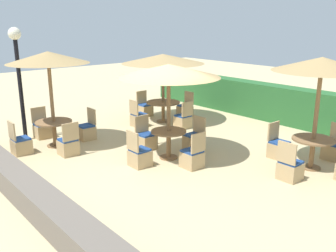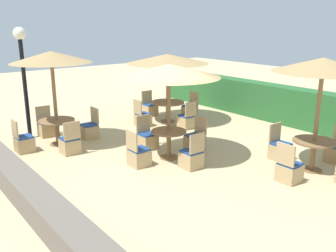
{
  "view_description": "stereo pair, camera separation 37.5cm",
  "coord_description": "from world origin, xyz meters",
  "views": [
    {
      "loc": [
        6.97,
        -5.37,
        3.5
      ],
      "look_at": [
        0.0,
        0.6,
        0.9
      ],
      "focal_mm": 40.0,
      "sensor_mm": 36.0,
      "label": 1
    },
    {
      "loc": [
        7.21,
        -5.08,
        3.5
      ],
      "look_at": [
        0.0,
        0.6,
        0.9
      ],
      "focal_mm": 40.0,
      "sensor_mm": 36.0,
      "label": 2
    }
  ],
  "objects": [
    {
      "name": "patio_chair_back_right_north",
      "position": [
        2.8,
        3.88,
        0.26
      ],
      "size": [
        0.46,
        0.46,
        0.93
      ],
      "rotation": [
        0.0,
        0.0,
        3.14
      ],
      "color": "tan",
      "rests_on": "ground_plane"
    },
    {
      "name": "round_table_center",
      "position": [
        -0.06,
        0.67,
        0.56
      ],
      "size": [
        0.92,
        0.92,
        0.75
      ],
      "color": "olive",
      "rests_on": "ground_plane"
    },
    {
      "name": "hedge_row",
      "position": [
        0.0,
        6.05,
        0.64
      ],
      "size": [
        13.0,
        0.7,
        1.28
      ],
      "primitive_type": "cube",
      "color": "#28602D",
      "rests_on": "ground_plane"
    },
    {
      "name": "patio_chair_back_left_east",
      "position": [
        -1.9,
        2.89,
        0.26
      ],
      "size": [
        0.46,
        0.46,
        0.93
      ],
      "rotation": [
        0.0,
        0.0,
        1.57
      ],
      "color": "tan",
      "rests_on": "ground_plane"
    },
    {
      "name": "stone_border",
      "position": [
        0.0,
        -3.09,
        0.25
      ],
      "size": [
        10.0,
        0.56,
        0.5
      ],
      "primitive_type": "cube",
      "color": "#6B6056",
      "rests_on": "ground_plane"
    },
    {
      "name": "patio_chair_center_south",
      "position": [
        -0.1,
        -0.25,
        0.26
      ],
      "size": [
        0.46,
        0.46,
        0.93
      ],
      "color": "tan",
      "rests_on": "ground_plane"
    },
    {
      "name": "lamp_post",
      "position": [
        -4.09,
        -1.6,
        2.35
      ],
      "size": [
        0.36,
        0.36,
        3.32
      ],
      "color": "black",
      "rests_on": "ground_plane"
    },
    {
      "name": "patio_chair_back_right_south",
      "position": [
        2.79,
        1.85,
        0.26
      ],
      "size": [
        0.46,
        0.46,
        0.93
      ],
      "color": "tan",
      "rests_on": "ground_plane"
    },
    {
      "name": "parasol_front_left",
      "position": [
        -2.93,
        -1.18,
        2.51
      ],
      "size": [
        2.24,
        2.24,
        2.69
      ],
      "color": "olive",
      "rests_on": "ground_plane"
    },
    {
      "name": "patio_chair_front_left_west",
      "position": [
        -3.95,
        -1.13,
        0.26
      ],
      "size": [
        0.46,
        0.46,
        0.93
      ],
      "rotation": [
        0.0,
        0.0,
        -1.57
      ],
      "color": "tan",
      "rests_on": "ground_plane"
    },
    {
      "name": "patio_chair_front_left_north",
      "position": [
        -2.92,
        -0.16,
        0.26
      ],
      "size": [
        0.46,
        0.46,
        0.93
      ],
      "rotation": [
        0.0,
        0.0,
        3.14
      ],
      "color": "tan",
      "rests_on": "ground_plane"
    },
    {
      "name": "patio_chair_back_left_south",
      "position": [
        -3.04,
        1.88,
        0.26
      ],
      "size": [
        0.46,
        0.46,
        0.93
      ],
      "color": "tan",
      "rests_on": "ground_plane"
    },
    {
      "name": "patio_chair_center_west",
      "position": [
        -1.03,
        0.67,
        0.26
      ],
      "size": [
        0.46,
        0.46,
        0.93
      ],
      "rotation": [
        0.0,
        0.0,
        -1.57
      ],
      "color": "tan",
      "rests_on": "ground_plane"
    },
    {
      "name": "ground_plane",
      "position": [
        0.0,
        0.0,
        0.0
      ],
      "size": [
        40.0,
        40.0,
        0.0
      ],
      "primitive_type": "plane",
      "color": "#C6B284"
    },
    {
      "name": "round_table_back_right",
      "position": [
        2.74,
        2.87,
        0.59
      ],
      "size": [
        1.01,
        1.01,
        0.76
      ],
      "color": "olive",
      "rests_on": "ground_plane"
    },
    {
      "name": "patio_chair_back_left_north",
      "position": [
        -2.99,
        4.0,
        0.26
      ],
      "size": [
        0.46,
        0.46,
        0.93
      ],
      "rotation": [
        0.0,
        0.0,
        3.14
      ],
      "color": "tan",
      "rests_on": "ground_plane"
    },
    {
      "name": "round_table_back_left",
      "position": [
        -2.98,
        2.92,
        0.59
      ],
      "size": [
        1.2,
        1.2,
        0.72
      ],
      "color": "olive",
      "rests_on": "ground_plane"
    },
    {
      "name": "parasol_back_right",
      "position": [
        2.74,
        2.87,
        2.52
      ],
      "size": [
        2.26,
        2.26,
        2.7
      ],
      "color": "olive",
      "rests_on": "ground_plane"
    },
    {
      "name": "round_table_front_left",
      "position": [
        -2.93,
        -1.18,
        0.57
      ],
      "size": [
        1.03,
        1.03,
        0.74
      ],
      "color": "olive",
      "rests_on": "ground_plane"
    },
    {
      "name": "patio_chair_front_left_east",
      "position": [
        -1.99,
        -1.22,
        0.26
      ],
      "size": [
        0.46,
        0.46,
        0.93
      ],
      "rotation": [
        0.0,
        0.0,
        1.57
      ],
      "color": "tan",
      "rests_on": "ground_plane"
    },
    {
      "name": "patio_chair_center_north",
      "position": [
        -0.1,
        1.65,
        0.26
      ],
      "size": [
        0.46,
        0.46,
        0.93
      ],
      "rotation": [
        0.0,
        0.0,
        3.14
      ],
      "color": "tan",
      "rests_on": "ground_plane"
    },
    {
      "name": "patio_chair_center_east",
      "position": [
        0.83,
        0.68,
        0.26
      ],
      "size": [
        0.46,
        0.46,
        0.93
      ],
      "rotation": [
        0.0,
        0.0,
        1.57
      ],
      "color": "tan",
      "rests_on": "ground_plane"
    },
    {
      "name": "parasol_back_left",
      "position": [
        -2.98,
        2.92,
        2.22
      ],
      "size": [
        2.86,
        2.86,
        2.39
      ],
      "color": "olive",
      "rests_on": "ground_plane"
    },
    {
      "name": "patio_chair_back_left_west",
      "position": [
        -4.09,
        2.94,
        0.26
      ],
      "size": [
        0.46,
        0.46,
        0.93
      ],
      "rotation": [
        0.0,
        0.0,
        -1.57
      ],
      "color": "tan",
      "rests_on": "ground_plane"
    },
    {
      "name": "patio_chair_back_right_west",
      "position": [
        1.8,
        2.89,
        0.26
      ],
      "size": [
        0.46,
        0.46,
        0.93
      ],
      "rotation": [
        0.0,
        0.0,
        -1.57
      ],
      "color": "tan",
      "rests_on": "ground_plane"
    },
    {
      "name": "patio_chair_front_left_south",
      "position": [
        -2.9,
        -2.16,
        0.26
      ],
      "size": [
        0.46,
        0.46,
        0.93
      ],
      "color": "tan",
      "rests_on": "ground_plane"
    },
    {
      "name": "parasol_center",
      "position": [
        -0.06,
        0.67,
        2.29
      ],
      "size": [
        2.6,
        2.6,
        2.46
      ],
      "color": "olive",
      "rests_on": "ground_plane"
    }
  ]
}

